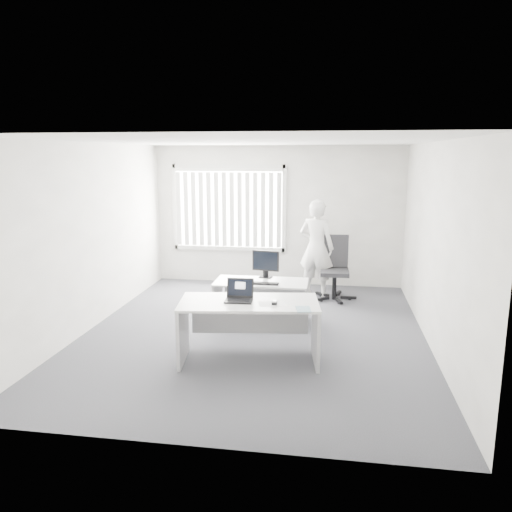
% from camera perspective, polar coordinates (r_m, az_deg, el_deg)
% --- Properties ---
extents(ground, '(6.00, 6.00, 0.00)m').
position_cam_1_polar(ground, '(7.55, -0.23, -8.79)').
color(ground, '#4F5056').
rests_on(ground, ground).
extents(wall_back, '(5.00, 0.02, 2.80)m').
position_cam_1_polar(wall_back, '(10.12, 2.47, 4.60)').
color(wall_back, silver).
rests_on(wall_back, ground).
extents(wall_front, '(5.00, 0.02, 2.80)m').
position_cam_1_polar(wall_front, '(4.32, -6.61, -4.99)').
color(wall_front, silver).
rests_on(wall_front, ground).
extents(wall_left, '(0.02, 6.00, 2.80)m').
position_cam_1_polar(wall_left, '(7.97, -18.30, 2.13)').
color(wall_left, silver).
rests_on(wall_left, ground).
extents(wall_right, '(0.02, 6.00, 2.80)m').
position_cam_1_polar(wall_right, '(7.22, 19.74, 1.12)').
color(wall_right, silver).
rests_on(wall_right, ground).
extents(ceiling, '(5.00, 6.00, 0.02)m').
position_cam_1_polar(ceiling, '(7.08, -0.25, 12.98)').
color(ceiling, silver).
rests_on(ceiling, wall_back).
extents(window, '(2.32, 0.06, 1.76)m').
position_cam_1_polar(window, '(10.23, -3.15, 5.51)').
color(window, silver).
rests_on(window, wall_back).
extents(blinds, '(2.20, 0.10, 1.50)m').
position_cam_1_polar(blinds, '(10.17, -3.22, 5.31)').
color(blinds, silver).
rests_on(blinds, wall_back).
extents(desk_near, '(1.85, 1.05, 0.80)m').
position_cam_1_polar(desk_near, '(6.40, -0.81, -7.11)').
color(desk_near, silver).
rests_on(desk_near, ground).
extents(desk_far, '(1.47, 0.70, 0.66)m').
position_cam_1_polar(desk_far, '(7.90, 0.60, -4.20)').
color(desk_far, silver).
rests_on(desk_far, ground).
extents(office_chair, '(0.68, 0.68, 1.17)m').
position_cam_1_polar(office_chair, '(9.30, 8.94, -2.66)').
color(office_chair, black).
rests_on(office_chair, ground).
extents(person, '(0.77, 0.62, 1.82)m').
position_cam_1_polar(person, '(9.37, 6.92, 0.93)').
color(person, silver).
rests_on(person, ground).
extents(laptop, '(0.36, 0.32, 0.27)m').
position_cam_1_polar(laptop, '(6.29, -2.00, -4.05)').
color(laptop, black).
rests_on(laptop, desk_near).
extents(paper_sheet, '(0.38, 0.31, 0.00)m').
position_cam_1_polar(paper_sheet, '(6.23, 1.88, -5.48)').
color(paper_sheet, white).
rests_on(paper_sheet, desk_near).
extents(mouse, '(0.07, 0.12, 0.05)m').
position_cam_1_polar(mouse, '(6.21, 2.12, -5.30)').
color(mouse, silver).
rests_on(mouse, paper_sheet).
extents(booklet, '(0.21, 0.26, 0.01)m').
position_cam_1_polar(booklet, '(6.03, 5.44, -6.07)').
color(booklet, silver).
rests_on(booklet, desk_near).
extents(keyboard, '(0.41, 0.14, 0.02)m').
position_cam_1_polar(keyboard, '(7.67, 1.07, -3.17)').
color(keyboard, black).
rests_on(keyboard, desk_far).
extents(monitor, '(0.46, 0.20, 0.44)m').
position_cam_1_polar(monitor, '(8.04, 1.11, -0.93)').
color(monitor, black).
rests_on(monitor, desk_far).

